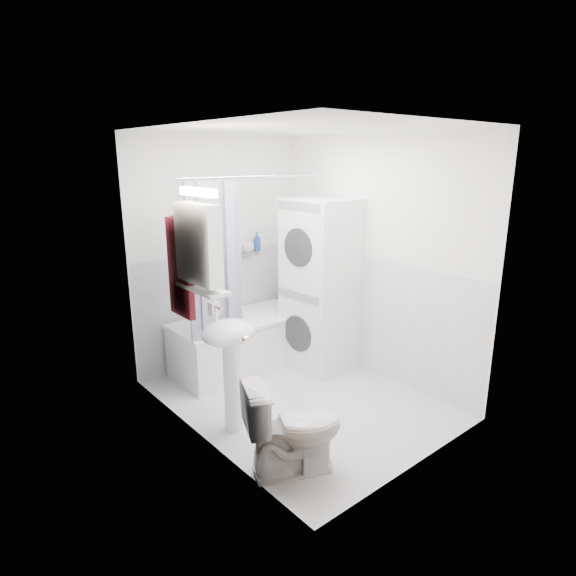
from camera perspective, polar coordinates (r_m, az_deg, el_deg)
floor at (r=4.60m, az=1.17°, el=-12.97°), size 2.60×2.60×0.00m
room_walls at (r=4.11m, az=1.28°, el=5.62°), size 2.60×2.60×2.60m
wainscot at (r=4.55m, az=-1.22°, el=-4.96°), size 1.98×2.58×2.58m
door at (r=3.25m, az=-5.03°, el=-6.01°), size 0.05×2.00×2.00m
bathtub at (r=5.13m, az=-5.59°, el=-6.19°), size 1.44×0.68×0.55m
tub_spout at (r=5.33m, az=-5.99°, el=1.01°), size 0.04×0.12×0.04m
curtain_rod at (r=4.55m, az=-4.10°, el=13.04°), size 1.62×0.02×0.02m
shower_curtain at (r=4.41m, az=-8.48°, el=3.00°), size 0.55×0.02×1.45m
sink at (r=3.86m, az=-6.93°, el=-7.29°), size 0.44×0.37×1.04m
medicine_cabinet at (r=3.66m, az=-10.55°, el=5.41°), size 0.13×0.50×0.71m
shelf at (r=3.74m, az=-10.08°, el=-0.08°), size 0.18×0.54×0.02m
shower_caddy at (r=5.29m, az=-5.56°, el=4.03°), size 0.22×0.06×0.02m
towel at (r=3.90m, az=-12.64°, el=2.57°), size 0.07×0.33×0.81m
washer_dryer at (r=4.99m, az=3.91°, el=0.31°), size 0.67×0.66×1.78m
toilet at (r=3.51m, az=0.62°, el=-16.23°), size 0.80×0.64×0.68m
soap_pump at (r=4.02m, az=-8.78°, el=-2.65°), size 0.08×0.17×0.08m
shelf_bottle at (r=3.60m, az=-8.92°, el=0.17°), size 0.07×0.18×0.07m
shelf_cup at (r=3.83m, az=-11.03°, el=1.20°), size 0.10×0.09×0.10m
shampoo_a at (r=5.33m, az=-4.72°, el=4.97°), size 0.13×0.17×0.13m
shampoo_b at (r=5.40m, az=-3.67°, el=4.85°), size 0.08×0.21×0.08m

